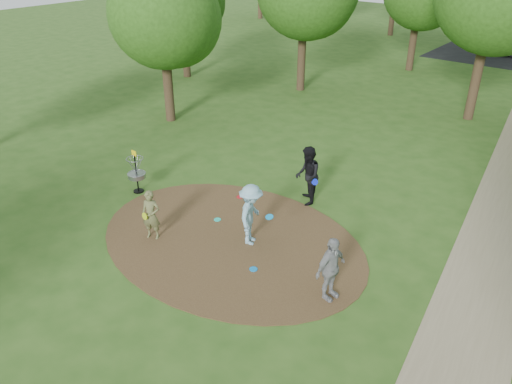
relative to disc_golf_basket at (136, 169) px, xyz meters
The scene contains 12 objects.
ground 4.59m from the disc_golf_basket, ahead, with size 100.00×100.00×0.00m, color #2D5119.
dirt_clearing 4.59m from the disc_golf_basket, ahead, with size 8.40×8.40×0.02m, color #47301C.
footpath 11.16m from the disc_golf_basket, ahead, with size 2.00×40.00×0.01m, color #8C7A5B.
player_observer_with_disc 3.09m from the disc_golf_basket, 31.66° to the right, with size 0.66×0.57×1.53m.
player_throwing_with_disc 5.05m from the disc_golf_basket, ahead, with size 1.31×1.38×1.86m.
player_walking_with_disc 5.81m from the disc_golf_basket, 30.89° to the left, with size 1.17×1.22×1.98m.
player_waiting_with_disc 8.11m from the disc_golf_basket, ahead, with size 0.57×1.07×1.73m.
disc_ground_cyan 3.56m from the disc_golf_basket, ahead, with size 0.22×0.22×0.02m, color #1AD7BB.
disc_ground_blue 6.08m from the disc_golf_basket, ahead, with size 0.22×0.22×0.02m, color #0C80D7.
disc_ground_red 3.66m from the disc_golf_basket, 31.39° to the left, with size 0.22×0.22×0.02m, color red.
disc_golf_basket is the anchor object (origin of this frame).
tree_ring 12.14m from the disc_golf_basket, 48.20° to the left, with size 36.75×45.35×9.10m.
Camera 1 is at (8.22, -9.12, 8.14)m, focal length 35.00 mm.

